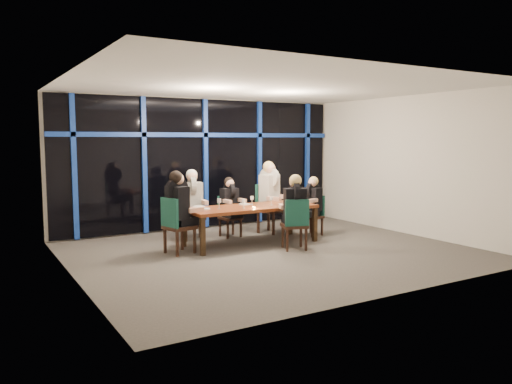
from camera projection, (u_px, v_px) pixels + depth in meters
room at (273, 141)px, 8.96m from camera, size 7.04×7.00×3.02m
window_wall at (205, 161)px, 11.53m from camera, size 6.86×0.43×2.94m
dining_table at (251, 210)px, 9.79m from camera, size 2.60×1.00×0.75m
chair_far_left at (192, 212)px, 10.32m from camera, size 0.54×0.54×0.99m
chair_far_mid at (228, 214)px, 10.60m from camera, size 0.43×0.43×0.86m
chair_far_right at (267, 205)px, 11.03m from camera, size 0.66×0.66×1.08m
chair_end_left at (175, 223)px, 8.93m from camera, size 0.57×0.57×1.02m
chair_end_right at (314, 213)px, 10.73m from camera, size 0.48×0.48×0.86m
chair_near_mid at (295, 222)px, 9.24m from camera, size 0.57×0.57×0.96m
diner_far_left at (193, 194)px, 10.20m from camera, size 0.54×0.66×0.96m
diner_far_mid at (230, 198)px, 10.51m from camera, size 0.44×0.55×0.84m
diner_far_right at (271, 187)px, 10.93m from camera, size 0.67×0.74×1.05m
diner_end_left at (179, 200)px, 8.95m from camera, size 0.69×0.58×1.00m
diner_end_right at (312, 197)px, 10.64m from camera, size 0.58×0.48×0.84m
diner_near_mid at (295, 201)px, 9.28m from camera, size 0.59×0.66×0.94m
plate_far_left at (199, 206)px, 9.69m from camera, size 0.24×0.24×0.01m
plate_far_mid at (245, 204)px, 10.05m from camera, size 0.24×0.24×0.01m
plate_far_right at (293, 201)px, 10.63m from camera, size 0.24×0.24×0.01m
plate_end_left at (204, 209)px, 9.36m from camera, size 0.24×0.24×0.01m
plate_end_right at (294, 203)px, 10.27m from camera, size 0.24×0.24×0.01m
plate_near_mid at (287, 205)px, 9.85m from camera, size 0.24×0.24×0.01m
wine_bottle at (294, 198)px, 10.19m from camera, size 0.07×0.07×0.32m
water_pitcher at (291, 200)px, 9.92m from camera, size 0.13×0.11×0.21m
tea_light at (254, 208)px, 9.49m from camera, size 0.05×0.05×0.03m
wine_glass_a at (244, 202)px, 9.50m from camera, size 0.07×0.07×0.17m
wine_glass_b at (252, 198)px, 9.98m from camera, size 0.07×0.07×0.18m
wine_glass_c at (271, 199)px, 9.95m from camera, size 0.06×0.06×0.16m
wine_glass_d at (219, 201)px, 9.42m from camera, size 0.08×0.08×0.19m
wine_glass_e at (289, 196)px, 10.37m from camera, size 0.07×0.07×0.17m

